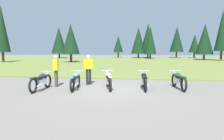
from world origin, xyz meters
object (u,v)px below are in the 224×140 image
Objects in this scene: motorcycle_navy at (41,81)px; rider_checking_bike at (56,69)px; rider_near_row_end at (89,68)px; motorcycle_black at (144,80)px; motorcycle_sky_blue at (75,81)px; motorcycle_cream at (109,80)px; motorcycle_british_green at (179,80)px.

rider_checking_bike is at bearing 73.56° from motorcycle_navy.
motorcycle_black is at bearing -17.13° from rider_near_row_end.
motorcycle_sky_blue is 1.64m from motorcycle_cream.
motorcycle_sky_blue is at bearing -171.09° from motorcycle_black.
motorcycle_navy is 1.00× the size of motorcycle_sky_blue.
rider_checking_bike is at bearing -150.05° from rider_near_row_end.
rider_checking_bike and rider_near_row_end have the same top height.
motorcycle_black is at bearing -0.80° from rider_checking_bike.
rider_checking_bike is (0.31, 1.06, 0.51)m from motorcycle_navy.
motorcycle_navy is 1.02× the size of motorcycle_cream.
rider_checking_bike is 1.77m from rider_near_row_end.
motorcycle_navy and motorcycle_cream have the same top height.
motorcycle_black and motorcycle_british_green have the same top height.
motorcycle_cream is at bearing -173.11° from motorcycle_british_green.
rider_checking_bike is (-1.25, 0.59, 0.51)m from motorcycle_sky_blue.
motorcycle_cream is 2.89m from rider_checking_bike.
motorcycle_black is (3.35, 0.52, 0.00)m from motorcycle_sky_blue.
motorcycle_black is 1.73m from motorcycle_british_green.
motorcycle_cream is at bearing -3.64° from rider_checking_bike.
rider_near_row_end reaches higher than motorcycle_british_green.
rider_checking_bike is 1.00× the size of rider_near_row_end.
motorcycle_cream is 0.98× the size of motorcycle_black.
motorcycle_navy is 1.26× the size of rider_checking_bike.
rider_checking_bike is at bearing 179.20° from motorcycle_black.
rider_near_row_end is (0.28, 1.47, 0.51)m from motorcycle_sky_blue.
motorcycle_navy is 1.26× the size of rider_near_row_end.
motorcycle_british_green is (1.70, 0.30, 0.00)m from motorcycle_black.
rider_near_row_end is (-3.07, 0.95, 0.51)m from motorcycle_black.
rider_checking_bike reaches higher than motorcycle_sky_blue.
motorcycle_british_green is (6.61, 1.29, 0.00)m from motorcycle_navy.
motorcycle_sky_blue is at bearing -170.70° from motorcycle_british_green.
motorcycle_sky_blue is 5.12m from motorcycle_british_green.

